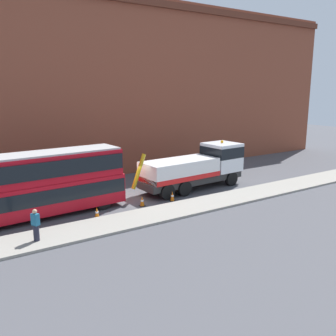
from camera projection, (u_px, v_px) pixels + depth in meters
name	position (u px, v px, depth m)	size (l,w,h in m)	color
ground_plane	(129.00, 199.00, 26.65)	(120.00, 120.00, 0.00)	#4C4C51
near_kerb	(159.00, 214.00, 23.20)	(60.00, 2.80, 0.15)	gray
building_facade	(85.00, 86.00, 31.27)	(60.00, 1.50, 16.00)	brown
recovery_tow_truck	(197.00, 167.00, 29.11)	(10.21, 3.18, 3.67)	#2D2D2D
double_decker_bus	(37.00, 183.00, 22.36)	(11.15, 3.21, 4.06)	#B70C19
pedestrian_onlooker	(36.00, 225.00, 18.76)	(0.42, 0.48, 1.71)	#232333
traffic_cone_near_bus	(97.00, 213.00, 22.55)	(0.36, 0.36, 0.72)	orange
traffic_cone_midway	(142.00, 201.00, 24.89)	(0.36, 0.36, 0.72)	orange
traffic_cone_near_truck	(172.00, 196.00, 26.02)	(0.36, 0.36, 0.72)	orange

